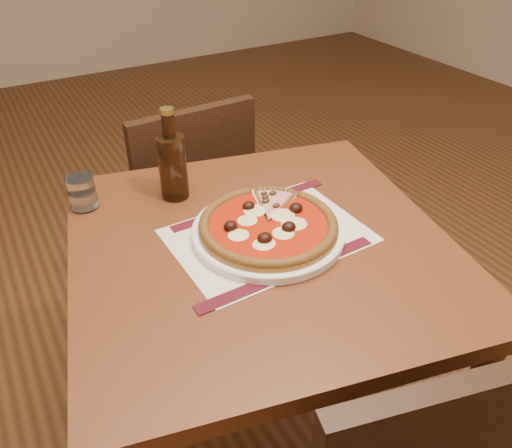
{
  "coord_description": "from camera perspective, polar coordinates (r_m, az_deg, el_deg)",
  "views": [
    {
      "loc": [
        -1.28,
        -1.44,
        1.4
      ],
      "look_at": [
        -0.84,
        -0.67,
        0.78
      ],
      "focal_mm": 35.0,
      "sensor_mm": 36.0,
      "label": 1
    }
  ],
  "objects": [
    {
      "name": "bottle",
      "position": [
        1.21,
        -9.53,
        6.79
      ],
      "size": [
        0.07,
        0.07,
        0.23
      ],
      "color": "black",
      "rests_on": "table"
    },
    {
      "name": "ham_slice",
      "position": [
        1.16,
        2.3,
        2.71
      ],
      "size": [
        0.12,
        0.14,
        0.02
      ],
      "rotation": [
        0.0,
        0.0,
        0.91
      ],
      "color": "#9B6A25",
      "rests_on": "plate"
    },
    {
      "name": "water_glass",
      "position": [
        1.24,
        -19.27,
        3.41
      ],
      "size": [
        0.09,
        0.09,
        0.08
      ],
      "primitive_type": "cylinder",
      "rotation": [
        0.0,
        0.0,
        -0.44
      ],
      "color": "white",
      "rests_on": "table"
    },
    {
      "name": "chair_far",
      "position": [
        1.72,
        -7.95,
        2.5
      ],
      "size": [
        0.42,
        0.42,
        0.85
      ],
      "rotation": [
        0.0,
        0.0,
        3.19
      ],
      "color": "black",
      "rests_on": "ground"
    },
    {
      "name": "table",
      "position": [
        1.15,
        0.5,
        -5.9
      ],
      "size": [
        0.96,
        0.96,
        0.75
      ],
      "rotation": [
        0.0,
        0.0,
        -0.22
      ],
      "color": "brown",
      "rests_on": "ground"
    },
    {
      "name": "pizza",
      "position": [
        1.08,
        1.41,
        -0.04
      ],
      "size": [
        0.3,
        0.3,
        0.04
      ],
      "color": "#9B6A25",
      "rests_on": "plate"
    },
    {
      "name": "plate",
      "position": [
        1.09,
        1.4,
        -0.89
      ],
      "size": [
        0.33,
        0.33,
        0.02
      ],
      "primitive_type": "cylinder",
      "color": "white",
      "rests_on": "placemat"
    },
    {
      "name": "placemat",
      "position": [
        1.09,
        1.39,
        -1.31
      ],
      "size": [
        0.42,
        0.3,
        0.0
      ],
      "primitive_type": "cube",
      "rotation": [
        0.0,
        0.0,
        0.03
      ],
      "color": "silver",
      "rests_on": "table"
    }
  ]
}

